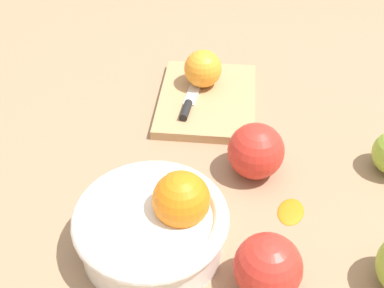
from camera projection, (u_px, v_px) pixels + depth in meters
name	position (u px, v px, depth m)	size (l,w,h in m)	color
ground_plane	(249.00, 163.00, 0.76)	(2.40, 2.40, 0.00)	#997556
bowl	(155.00, 224.00, 0.61)	(0.20, 0.20, 0.11)	white
cutting_board	(207.00, 100.00, 0.87)	(0.22, 0.17, 0.02)	tan
orange_on_board	(203.00, 69.00, 0.87)	(0.07, 0.07, 0.07)	orange
knife	(190.00, 100.00, 0.85)	(0.16, 0.03, 0.01)	silver
apple_mid_left	(268.00, 267.00, 0.56)	(0.08, 0.08, 0.08)	red
apple_mid_center	(256.00, 151.00, 0.71)	(0.08, 0.08, 0.08)	red
citrus_peel	(291.00, 210.00, 0.68)	(0.05, 0.04, 0.01)	orange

